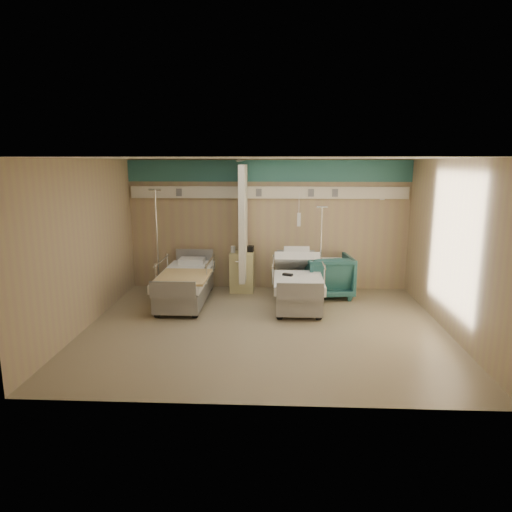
# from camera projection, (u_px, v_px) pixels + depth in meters

# --- Properties ---
(ground) EXTENTS (6.00, 5.00, 0.00)m
(ground) POSITION_uv_depth(u_px,v_px,m) (265.00, 328.00, 7.69)
(ground) COLOR gray
(ground) RESTS_ON ground
(room_walls) EXTENTS (6.04, 5.04, 2.82)m
(room_walls) POSITION_uv_depth(u_px,v_px,m) (264.00, 216.00, 7.56)
(room_walls) COLOR tan
(room_walls) RESTS_ON ground
(bed_right) EXTENTS (1.00, 2.16, 0.63)m
(bed_right) POSITION_uv_depth(u_px,v_px,m) (297.00, 289.00, 8.87)
(bed_right) COLOR white
(bed_right) RESTS_ON ground
(bed_left) EXTENTS (1.00, 2.16, 0.63)m
(bed_left) POSITION_uv_depth(u_px,v_px,m) (185.00, 287.00, 8.97)
(bed_left) COLOR white
(bed_left) RESTS_ON ground
(bedside_cabinet) EXTENTS (0.50, 0.48, 0.85)m
(bedside_cabinet) POSITION_uv_depth(u_px,v_px,m) (242.00, 272.00, 9.78)
(bedside_cabinet) COLOR #D3C884
(bedside_cabinet) RESTS_ON ground
(visitor_armchair) EXTENTS (1.05, 1.07, 0.87)m
(visitor_armchair) POSITION_uv_depth(u_px,v_px,m) (328.00, 276.00, 9.40)
(visitor_armchair) COLOR #205152
(visitor_armchair) RESTS_ON ground
(waffle_blanket) EXTENTS (0.66, 0.60, 0.07)m
(waffle_blanket) POSITION_uv_depth(u_px,v_px,m) (329.00, 253.00, 9.29)
(waffle_blanket) COLOR white
(waffle_blanket) RESTS_ON visitor_armchair
(iv_stand_right) EXTENTS (0.33, 0.33, 1.85)m
(iv_stand_right) POSITION_uv_depth(u_px,v_px,m) (320.00, 277.00, 9.52)
(iv_stand_right) COLOR silver
(iv_stand_right) RESTS_ON ground
(iv_stand_left) EXTENTS (0.39, 0.39, 2.19)m
(iv_stand_left) POSITION_uv_depth(u_px,v_px,m) (158.00, 271.00, 9.77)
(iv_stand_left) COLOR silver
(iv_stand_left) RESTS_ON ground
(call_remote) EXTENTS (0.21, 0.15, 0.04)m
(call_remote) POSITION_uv_depth(u_px,v_px,m) (288.00, 275.00, 8.61)
(call_remote) COLOR black
(call_remote) RESTS_ON bed_right
(tan_blanket) EXTENTS (0.93, 1.16, 0.04)m
(tan_blanket) POSITION_uv_depth(u_px,v_px,m) (183.00, 277.00, 8.45)
(tan_blanket) COLOR tan
(tan_blanket) RESTS_ON bed_left
(toiletry_bag) EXTENTS (0.25, 0.18, 0.13)m
(toiletry_bag) POSITION_uv_depth(u_px,v_px,m) (248.00, 249.00, 9.76)
(toiletry_bag) COLOR black
(toiletry_bag) RESTS_ON bedside_cabinet
(white_cup) EXTENTS (0.12, 0.12, 0.14)m
(white_cup) POSITION_uv_depth(u_px,v_px,m) (233.00, 249.00, 9.65)
(white_cup) COLOR white
(white_cup) RESTS_ON bedside_cabinet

